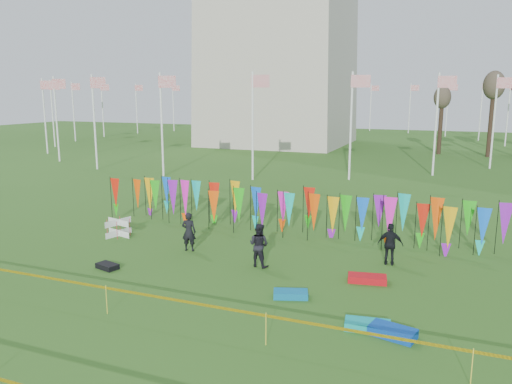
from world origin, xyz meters
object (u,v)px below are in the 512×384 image
at_px(person_right, 390,244).
at_px(kite_bag_blue, 393,332).
at_px(kite_bag_turquoise, 291,294).
at_px(box_kite, 119,228).
at_px(kite_bag_teal, 368,325).
at_px(person_mid, 259,245).
at_px(kite_bag_red, 367,279).
at_px(kite_bag_black, 107,266).
at_px(person_left, 189,232).

bearing_deg(person_right, kite_bag_blue, 94.10).
relative_size(person_right, kite_bag_turquoise, 1.48).
height_order(box_kite, person_right, person_right).
distance_m(box_kite, kite_bag_teal, 13.13).
relative_size(person_mid, kite_bag_teal, 1.34).
xyz_separation_m(kite_bag_turquoise, kite_bag_teal, (2.66, -1.32, 0.01)).
bearing_deg(kite_bag_red, kite_bag_black, -166.34).
height_order(box_kite, person_left, person_left).
bearing_deg(kite_bag_turquoise, box_kite, 158.51).
bearing_deg(kite_bag_turquoise, person_left, 150.54).
xyz_separation_m(person_right, kite_bag_red, (-0.49, -2.13, -0.69)).
distance_m(person_left, kite_bag_red, 7.54).
bearing_deg(box_kite, kite_bag_red, -7.27).
xyz_separation_m(person_left, kite_bag_teal, (8.07, -4.37, -0.70)).
height_order(person_mid, kite_bag_teal, person_mid).
distance_m(kite_bag_blue, kite_bag_teal, 0.71).
bearing_deg(person_right, kite_bag_red, 73.25).
distance_m(kite_bag_black, kite_bag_teal, 9.93).
distance_m(box_kite, person_right, 12.03).
relative_size(kite_bag_blue, kite_bag_black, 1.44).
distance_m(person_left, person_right, 8.07).
bearing_deg(person_mid, kite_bag_blue, 154.28).
xyz_separation_m(kite_bag_black, kite_bag_teal, (9.84, -1.33, 0.02)).
relative_size(person_right, kite_bag_teal, 1.30).
relative_size(person_left, kite_bag_blue, 1.35).
bearing_deg(kite_bag_red, kite_bag_blue, -70.80).
height_order(kite_bag_red, kite_bag_teal, kite_bag_red).
xyz_separation_m(kite_bag_red, kite_bag_black, (-9.24, -2.24, -0.02)).
bearing_deg(kite_bag_blue, kite_bag_black, 171.97).
height_order(kite_bag_turquoise, kite_bag_blue, kite_bag_blue).
distance_m(person_mid, kite_bag_teal, 6.00).
relative_size(box_kite, person_left, 0.50).
xyz_separation_m(box_kite, person_right, (12.00, 0.66, 0.40)).
distance_m(kite_bag_blue, kite_bag_red, 3.95).
distance_m(person_right, kite_bag_turquoise, 5.11).
height_order(kite_bag_turquoise, kite_bag_black, kite_bag_turquoise).
bearing_deg(person_left, kite_bag_black, 48.96).
bearing_deg(person_left, kite_bag_blue, 141.75).
bearing_deg(kite_bag_red, kite_bag_teal, -80.40).
xyz_separation_m(person_left, kite_bag_turquoise, (5.41, -3.06, -0.71)).
distance_m(kite_bag_turquoise, kite_bag_teal, 2.97).
distance_m(person_mid, kite_bag_turquoise, 3.20).
height_order(box_kite, person_mid, person_mid).
xyz_separation_m(kite_bag_blue, kite_bag_black, (-10.54, 1.49, -0.03)).
distance_m(kite_bag_turquoise, kite_bag_black, 7.18).
relative_size(kite_bag_turquoise, kite_bag_black, 1.30).
bearing_deg(kite_bag_turquoise, kite_bag_blue, -23.77).
height_order(person_left, kite_bag_turquoise, person_left).
height_order(box_kite, kite_bag_teal, box_kite).
bearing_deg(kite_bag_black, kite_bag_blue, -8.03).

